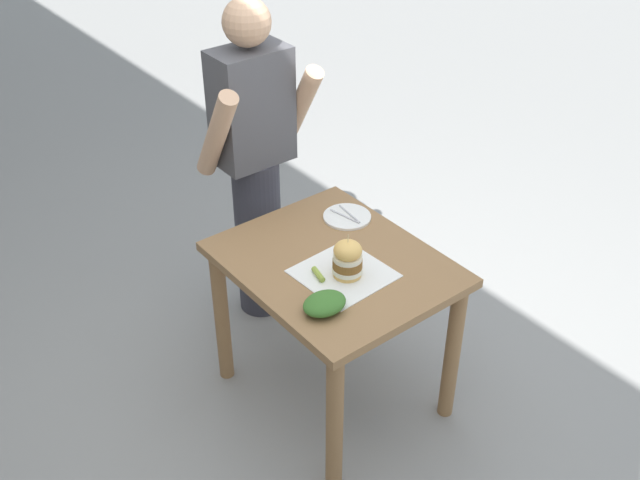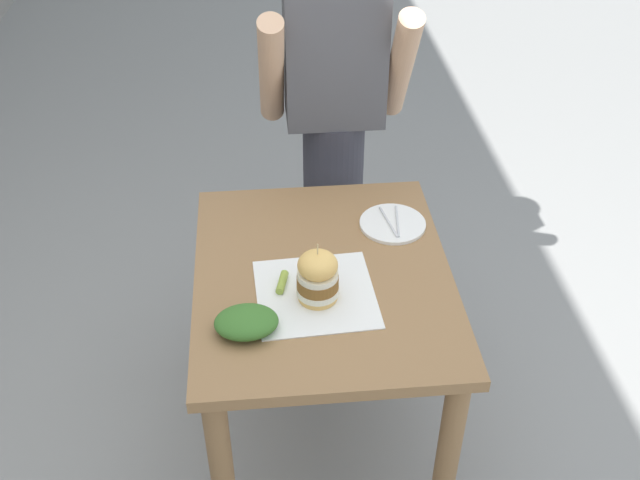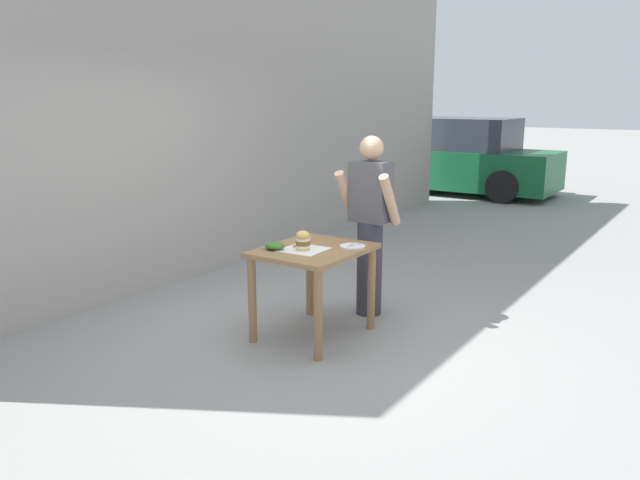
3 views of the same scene
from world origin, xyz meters
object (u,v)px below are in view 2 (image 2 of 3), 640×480
object	(u,v)px
side_plate_with_forks	(393,224)
side_salad	(246,322)
pickle_spear	(282,282)
diner_across_table	(334,122)
patio_table	(323,308)
sandwich	(318,276)

from	to	relation	value
side_plate_with_forks	side_salad	world-z (taller)	side_salad
pickle_spear	side_plate_with_forks	world-z (taller)	pickle_spear
diner_across_table	pickle_spear	bearing A→B (deg)	-106.62
patio_table	side_plate_with_forks	size ratio (longest dim) A/B	4.35
pickle_spear	side_salad	size ratio (longest dim) A/B	0.48
side_plate_with_forks	diner_across_table	distance (m)	0.56
side_plate_with_forks	diner_across_table	xyz separation A→B (m)	(-0.14, 0.54, 0.10)
patio_table	diner_across_table	distance (m)	0.81
pickle_spear	sandwich	bearing A→B (deg)	-31.95
side_salad	diner_across_table	distance (m)	1.05
patio_table	diner_across_table	size ratio (longest dim) A/B	0.57
side_salad	patio_table	bearing A→B (deg)	44.14
patio_table	side_salad	world-z (taller)	side_salad
sandwich	patio_table	bearing A→B (deg)	76.91
diner_across_table	side_salad	bearing A→B (deg)	-109.52
sandwich	side_salad	size ratio (longest dim) A/B	1.10
pickle_spear	diner_across_table	world-z (taller)	diner_across_table
sandwich	pickle_spear	world-z (taller)	sandwich
pickle_spear	patio_table	bearing A→B (deg)	21.92
sandwich	side_salad	distance (m)	0.24
side_plate_with_forks	patio_table	bearing A→B (deg)	-138.76
side_salad	diner_across_table	xyz separation A→B (m)	(0.35, 0.99, 0.07)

